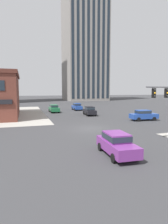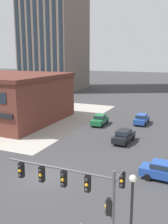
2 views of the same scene
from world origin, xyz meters
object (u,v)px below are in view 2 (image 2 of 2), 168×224
at_px(car_parked_curb, 164,171).
at_px(traffic_signal_main, 84,194).
at_px(car_main_northbound_far, 100,119).
at_px(car_main_southbound_near, 142,119).
at_px(street_lamp_corner_near, 131,213).
at_px(car_main_northbound_near, 124,136).

bearing_deg(car_parked_curb, traffic_signal_main, -104.84).
xyz_separation_m(traffic_signal_main, car_main_northbound_far, (-9.04, 27.26, -2.92)).
distance_m(traffic_signal_main, car_main_southbound_near, 30.75).
relative_size(street_lamp_corner_near, car_main_southbound_near, 1.24).
distance_m(street_lamp_corner_near, car_parked_curb, 11.74).
height_order(car_main_northbound_near, car_main_southbound_near, same).
xyz_separation_m(street_lamp_corner_near, car_main_northbound_near, (-5.79, 20.30, -2.51)).
bearing_deg(car_main_northbound_near, traffic_signal_main, -81.13).
relative_size(car_main_southbound_near, car_parked_curb, 0.98).
distance_m(street_lamp_corner_near, car_main_northbound_near, 21.26).
bearing_deg(car_main_northbound_far, traffic_signal_main, -71.66).
height_order(street_lamp_corner_near, car_main_southbound_near, street_lamp_corner_near).
distance_m(car_main_northbound_near, car_parked_curb, 10.78).
height_order(traffic_signal_main, car_main_northbound_far, traffic_signal_main).
xyz_separation_m(car_main_northbound_near, car_main_southbound_near, (0.25, 10.27, 0.00)).
relative_size(traffic_signal_main, car_main_northbound_near, 1.46).
bearing_deg(traffic_signal_main, car_parked_curb, 75.16).
xyz_separation_m(car_main_northbound_far, car_main_southbound_near, (6.13, 3.21, 0.00)).
bearing_deg(car_parked_curb, car_main_northbound_near, 124.90).
xyz_separation_m(car_main_northbound_near, car_main_northbound_far, (-5.88, 7.06, 0.00)).
bearing_deg(car_main_southbound_near, traffic_signal_main, -84.55).
xyz_separation_m(traffic_signal_main, street_lamp_corner_near, (2.63, -0.10, -0.40)).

